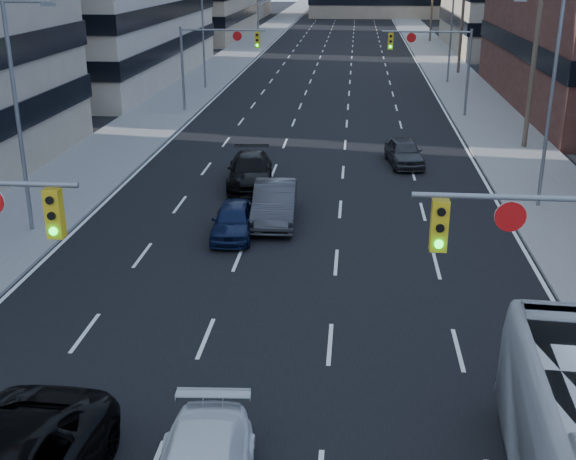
# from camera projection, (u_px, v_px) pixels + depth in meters

# --- Properties ---
(road_surface) EXTENTS (18.00, 300.00, 0.02)m
(road_surface) POSITION_uv_depth(u_px,v_px,m) (345.00, 22.00, 130.83)
(road_surface) COLOR black
(road_surface) RESTS_ON ground
(sidewalk_left) EXTENTS (5.00, 300.00, 0.15)m
(sidewalk_left) POSITION_uv_depth(u_px,v_px,m) (282.00, 21.00, 131.80)
(sidewalk_left) COLOR slate
(sidewalk_left) RESTS_ON ground
(sidewalk_right) EXTENTS (5.00, 300.00, 0.15)m
(sidewalk_right) POSITION_uv_depth(u_px,v_px,m) (408.00, 22.00, 129.82)
(sidewalk_right) COLOR slate
(sidewalk_right) RESTS_ON ground
(signal_far_left) EXTENTS (6.09, 0.33, 6.00)m
(signal_far_left) POSITION_uv_depth(u_px,v_px,m) (214.00, 52.00, 50.68)
(signal_far_left) COLOR slate
(signal_far_left) RESTS_ON ground
(signal_far_right) EXTENTS (6.09, 0.33, 6.00)m
(signal_far_right) POSITION_uv_depth(u_px,v_px,m) (435.00, 54.00, 49.35)
(signal_far_right) COLOR slate
(signal_far_right) RESTS_ON ground
(utility_pole_block) EXTENTS (2.20, 0.28, 11.00)m
(utility_pole_block) POSITION_uv_depth(u_px,v_px,m) (535.00, 48.00, 40.05)
(utility_pole_block) COLOR #4C3D2D
(utility_pole_block) RESTS_ON ground
(utility_pole_midblock) EXTENTS (2.20, 0.28, 11.00)m
(utility_pole_midblock) POSITION_uv_depth(u_px,v_px,m) (463.00, 12.00, 68.05)
(utility_pole_midblock) COLOR #4C3D2D
(utility_pole_midblock) RESTS_ON ground
(streetlight_left_near) EXTENTS (2.03, 0.22, 9.00)m
(streetlight_left_near) POSITION_uv_depth(u_px,v_px,m) (20.00, 108.00, 27.32)
(streetlight_left_near) COLOR slate
(streetlight_left_near) RESTS_ON ground
(streetlight_left_mid) EXTENTS (2.03, 0.22, 9.00)m
(streetlight_left_mid) POSITION_uv_depth(u_px,v_px,m) (205.00, 28.00, 59.98)
(streetlight_left_mid) COLOR slate
(streetlight_left_mid) RESTS_ON ground
(streetlight_left_far) EXTENTS (2.03, 0.22, 9.00)m
(streetlight_left_far) POSITION_uv_depth(u_px,v_px,m) (259.00, 5.00, 92.64)
(streetlight_left_far) COLOR slate
(streetlight_left_far) RESTS_ON ground
(streetlight_right_near) EXTENTS (2.03, 0.22, 9.00)m
(streetlight_right_near) POSITION_uv_depth(u_px,v_px,m) (548.00, 94.00, 30.20)
(streetlight_right_near) COLOR slate
(streetlight_right_near) RESTS_ON ground
(streetlight_right_far) EXTENTS (2.03, 0.22, 9.00)m
(streetlight_right_far) POSITION_uv_depth(u_px,v_px,m) (450.00, 25.00, 62.86)
(streetlight_right_far) COLOR slate
(streetlight_right_far) RESTS_ON ground
(sedan_blue) EXTENTS (1.77, 3.97, 1.33)m
(sedan_blue) POSITION_uv_depth(u_px,v_px,m) (233.00, 220.00, 28.50)
(sedan_blue) COLOR #0C1532
(sedan_blue) RESTS_ON ground
(sedan_grey_center) EXTENTS (1.97, 5.01, 1.62)m
(sedan_grey_center) POSITION_uv_depth(u_px,v_px,m) (275.00, 203.00, 30.05)
(sedan_grey_center) COLOR #2F2F31
(sedan_grey_center) RESTS_ON ground
(sedan_black_far) EXTENTS (2.64, 5.39, 1.51)m
(sedan_black_far) POSITION_uv_depth(u_px,v_px,m) (250.00, 171.00, 34.89)
(sedan_black_far) COLOR black
(sedan_black_far) RESTS_ON ground
(sedan_grey_right) EXTENTS (2.22, 4.34, 1.41)m
(sedan_grey_right) POSITION_uv_depth(u_px,v_px,m) (404.00, 152.00, 38.53)
(sedan_grey_right) COLOR #2D2D2F
(sedan_grey_right) RESTS_ON ground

